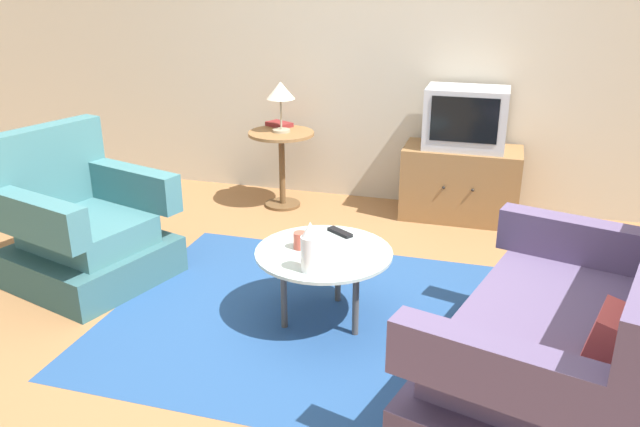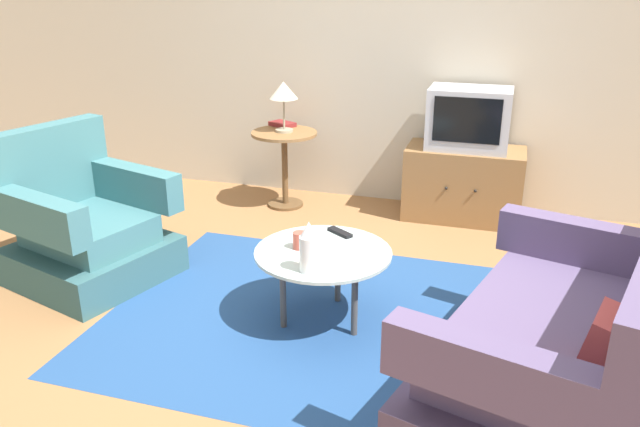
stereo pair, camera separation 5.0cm
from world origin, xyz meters
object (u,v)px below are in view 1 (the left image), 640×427
Objects in this scene: tv_stand at (460,183)px; table_lamp at (281,93)px; coffee_table at (324,257)px; vase at (310,248)px; armchair at (82,230)px; television at (466,118)px; mug at (301,241)px; couch at (562,346)px; book at (279,124)px; side_table at (282,153)px; tv_remote_dark at (340,232)px.

table_lamp is (-1.46, -0.14, 0.67)m from tv_stand.
coffee_table is 0.31m from vase.
television is (2.25, 1.79, 0.49)m from armchair.
mug is at bearing 117.29° from vase.
television is at bearing 31.04° from couch.
table_lamp is (-0.86, 1.73, 0.57)m from coffee_table.
vase is 1.09× the size of book.
coffee_table is at bearing -107.79° from television.
side_table reaches higher than mug.
vase is (-0.61, -2.13, 0.27)m from tv_stand.
coffee_table is 3.05× the size of book.
couch is 13.50× the size of mug.
couch is 10.03× the size of tv_remote_dark.
couch is 1.89× the size of tv_stand.
vase is (0.86, -1.98, 0.09)m from side_table.
mug is at bearing 88.98° from couch.
television is 4.84× the size of mug.
coffee_table is at bearing 102.99° from armchair.
tv_remote_dark is at bearing -58.94° from side_table.
couch is at bearing -19.32° from book.
coffee_table is 1.19× the size of side_table.
television is at bearing 144.89° from armchair.
side_table is 1.48m from tv_stand.
couch is 3.20m from book.
television is 1.55m from book.
armchair is 2.60× the size of table_lamp.
couch is 2.25× the size of coffee_table.
table_lamp reaches higher than vase.
television is at bearing 74.21° from vase.
couch reaches higher than tv_remote_dark.
side_table is at bearing -81.15° from table_lamp.
mug is 0.31m from tv_remote_dark.
tv_stand is at bearing 26.06° from book.
television is at bearing 90.00° from tv_stand.
armchair is 1.65× the size of side_table.
tv_stand is 3.35× the size of vase.
book is at bearing 112.89° from mug.
coffee_table is 2.02m from television.
couch reaches higher than side_table.
table_lamp reaches higher than tv_stand.
couch reaches higher than vase.
tv_remote_dark is at bearing 59.67° from mug.
vase is at bearing -58.49° from tv_remote_dark.
table_lamp reaches higher than mug.
armchair is 1.52m from mug.
couch is 1.44m from mug.
mug is 2.08m from book.
coffee_table is at bearing -63.65° from table_lamp.
tv_stand is 3.64× the size of book.
armchair reaches higher than tv_remote_dark.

